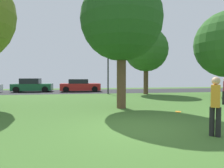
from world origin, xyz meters
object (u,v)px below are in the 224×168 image
Objects in this scene: parked_car_green at (32,86)px; street_lamp_post at (108,71)px; birch_tree_lone at (146,50)px; person_catcher at (215,104)px; parked_car_red at (80,86)px; frisbee_disc at (178,112)px; oak_tree_right at (121,20)px.

street_lamp_post is at bearing -26.94° from parked_car_green.
birch_tree_lone is 13.54m from person_catcher.
parked_car_red is at bearing 54.66° from person_catcher.
parked_car_red is at bearing 109.57° from frisbee_disc.
person_catcher is 19.73m from parked_car_green.
parked_car_green is at bearing 153.06° from street_lamp_post.
frisbee_disc is at bearing -54.03° from parked_car_green.
person_catcher is 0.38× the size of parked_car_red.
person_catcher is at bearing -102.91° from frisbee_disc.
frisbee_disc is 0.06× the size of parked_car_green.
street_lamp_post reaches higher than frisbee_disc.
frisbee_disc is at bearing -70.43° from parked_car_red.
birch_tree_lone reaches higher than parked_car_green.
oak_tree_right reaches higher than birch_tree_lone.
parked_car_green is (-7.57, 12.25, -4.02)m from oak_tree_right.
person_catcher is at bearing -77.01° from parked_car_red.
oak_tree_right is at bearing -79.01° from parked_car_red.
parked_car_red is at bearing 126.75° from street_lamp_post.
oak_tree_right is 1.54× the size of street_lamp_post.
parked_car_red is (-6.34, 4.12, -3.64)m from birch_tree_lone.
parked_car_red reaches higher than frisbee_disc.
birch_tree_lone is at bearing -21.43° from parked_car_green.
parked_car_green reaches higher than frisbee_disc.
birch_tree_lone is at bearing 62.24° from oak_tree_right.
birch_tree_lone is 1.43× the size of street_lamp_post.
frisbee_disc is (2.46, -1.57, -4.68)m from oak_tree_right.
birch_tree_lone is at bearing 80.29° from frisbee_disc.
frisbee_disc is 0.06× the size of parked_car_red.
parked_car_green is 5.29m from parked_car_red.
frisbee_disc is 0.06× the size of street_lamp_post.
parked_car_red is at bearing 146.97° from birch_tree_lone.
street_lamp_post is at bearing -53.25° from parked_car_red.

